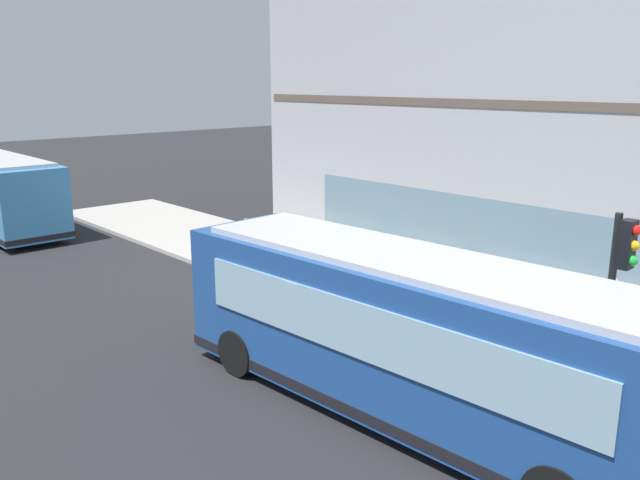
# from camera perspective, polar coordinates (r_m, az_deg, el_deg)

# --- Properties ---
(ground) EXTENTS (120.00, 120.00, 0.00)m
(ground) POSITION_cam_1_polar(r_m,az_deg,el_deg) (14.28, -1.52, -11.32)
(ground) COLOR #262628
(sidewalk_curb) EXTENTS (4.71, 40.00, 0.15)m
(sidewalk_curb) POSITION_cam_1_polar(r_m,az_deg,el_deg) (17.66, 10.72, -6.22)
(sidewalk_curb) COLOR #B2ADA3
(sidewalk_curb) RESTS_ON ground
(building_corner) EXTENTS (9.19, 20.22, 9.91)m
(building_corner) POSITION_cam_1_polar(r_m,az_deg,el_deg) (22.60, 22.01, 10.08)
(building_corner) COLOR #A8A8AD
(building_corner) RESTS_ON ground
(city_bus_nearside) EXTENTS (3.07, 10.16, 3.07)m
(city_bus_nearside) POSITION_cam_1_polar(r_m,az_deg,el_deg) (11.99, 7.93, -8.45)
(city_bus_nearside) COLOR #1E478C
(city_bus_nearside) RESTS_ON ground
(traffic_light_near_corner) EXTENTS (0.32, 0.49, 3.62)m
(traffic_light_near_corner) POSITION_cam_1_polar(r_m,az_deg,el_deg) (13.01, 24.97, -2.63)
(traffic_light_near_corner) COLOR black
(traffic_light_near_corner) RESTS_ON sidewalk_curb
(pedestrian_near_hydrant) EXTENTS (0.32, 0.32, 1.57)m
(pedestrian_near_hydrant) POSITION_cam_1_polar(r_m,az_deg,el_deg) (21.22, -6.51, 0.13)
(pedestrian_near_hydrant) COLOR #3359A5
(pedestrian_near_hydrant) RESTS_ON sidewalk_curb
(pedestrian_near_building_entrance) EXTENTS (0.32, 0.32, 1.59)m
(pedestrian_near_building_entrance) POSITION_cam_1_polar(r_m,az_deg,el_deg) (18.83, 6.77, -1.64)
(pedestrian_near_building_entrance) COLOR black
(pedestrian_near_building_entrance) RESTS_ON sidewalk_curb
(pedestrian_walking_along_curb) EXTENTS (0.32, 0.32, 1.60)m
(pedestrian_walking_along_curb) POSITION_cam_1_polar(r_m,az_deg,el_deg) (21.43, -1.65, 0.39)
(pedestrian_walking_along_curb) COLOR #3F8C4C
(pedestrian_walking_along_curb) RESTS_ON sidewalk_curb
(pedestrian_by_light_pole) EXTENTS (0.32, 0.32, 1.81)m
(pedestrian_by_light_pole) POSITION_cam_1_polar(r_m,az_deg,el_deg) (15.51, 24.26, -5.72)
(pedestrian_by_light_pole) COLOR silver
(pedestrian_by_light_pole) RESTS_ON sidewalk_curb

